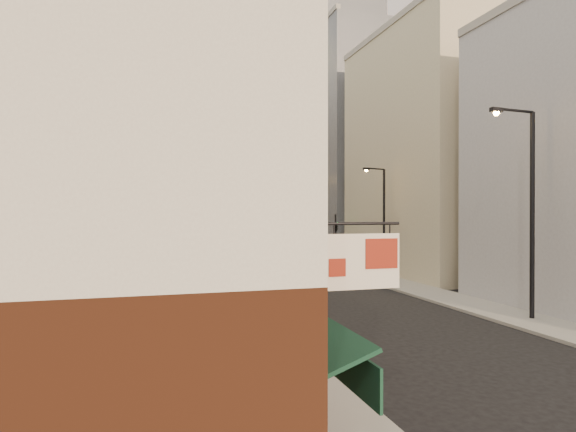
# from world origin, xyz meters

# --- Properties ---
(sidewalk_left) EXTENTS (3.00, 140.00, 0.15)m
(sidewalk_left) POSITION_xyz_m (-6.50, 55.00, 0.07)
(sidewalk_left) COLOR gray
(sidewalk_left) RESTS_ON ground
(sidewalk_right) EXTENTS (3.00, 140.00, 0.15)m
(sidewalk_right) POSITION_xyz_m (6.50, 55.00, 0.07)
(sidewalk_right) COLOR gray
(sidewalk_right) RESTS_ON ground
(near_building_left) EXTENTS (8.30, 23.04, 12.30)m
(near_building_left) POSITION_xyz_m (-10.99, 9.00, 6.02)
(near_building_left) COLOR #5D2C19
(near_building_left) RESTS_ON ground
(left_bldg_beige) EXTENTS (8.00, 12.00, 16.00)m
(left_bldg_beige) POSITION_xyz_m (-12.00, 26.00, 8.00)
(left_bldg_beige) COLOR #B8AD8D
(left_bldg_beige) RESTS_ON ground
(left_bldg_grey) EXTENTS (8.00, 16.00, 20.00)m
(left_bldg_grey) POSITION_xyz_m (-12.00, 42.00, 10.00)
(left_bldg_grey) COLOR #98979D
(left_bldg_grey) RESTS_ON ground
(left_bldg_tan) EXTENTS (8.00, 18.00, 17.00)m
(left_bldg_tan) POSITION_xyz_m (-12.00, 60.00, 8.50)
(left_bldg_tan) COLOR tan
(left_bldg_tan) RESTS_ON ground
(left_bldg_wingrid) EXTENTS (8.00, 20.00, 24.00)m
(left_bldg_wingrid) POSITION_xyz_m (-12.00, 80.00, 12.00)
(left_bldg_wingrid) COLOR gray
(left_bldg_wingrid) RESTS_ON ground
(right_bldg_beige) EXTENTS (8.00, 16.00, 20.00)m
(right_bldg_beige) POSITION_xyz_m (12.00, 30.00, 10.00)
(right_bldg_beige) COLOR #B8AD8D
(right_bldg_beige) RESTS_ON ground
(right_bldg_wingrid) EXTENTS (8.00, 20.00, 26.00)m
(right_bldg_wingrid) POSITION_xyz_m (12.00, 50.00, 13.00)
(right_bldg_wingrid) COLOR gray
(right_bldg_wingrid) RESTS_ON ground
(highrise) EXTENTS (21.00, 23.00, 51.20)m
(highrise) POSITION_xyz_m (18.00, 78.00, 25.66)
(highrise) COLOR gray
(highrise) RESTS_ON ground
(clock_tower) EXTENTS (14.00, 14.00, 44.90)m
(clock_tower) POSITION_xyz_m (-1.00, 92.00, 17.63)
(clock_tower) COLOR tan
(clock_tower) RESTS_ON ground
(white_tower) EXTENTS (8.00, 8.00, 41.50)m
(white_tower) POSITION_xyz_m (10.00, 78.00, 18.61)
(white_tower) COLOR silver
(white_tower) RESTS_ON ground
(streetlamp_near) EXTENTS (2.61, 0.43, 9.94)m
(streetlamp_near) POSITION_xyz_m (6.62, 12.82, 5.68)
(streetlamp_near) COLOR black
(streetlamp_near) RESTS_ON ground
(streetlamp_mid) EXTENTS (2.19, 0.86, 8.62)m
(streetlamp_mid) POSITION_xyz_m (7.10, 28.44, 4.92)
(streetlamp_mid) COLOR black
(streetlamp_mid) RESTS_ON ground
(streetlamp_far) EXTENTS (2.28, 1.10, 9.23)m
(streetlamp_far) POSITION_xyz_m (7.14, 46.70, 5.27)
(streetlamp_far) COLOR black
(streetlamp_far) RESTS_ON ground
(traffic_light_left) EXTENTS (0.56, 0.45, 5.00)m
(traffic_light_left) POSITION_xyz_m (-6.20, 35.20, 3.63)
(traffic_light_left) COLOR black
(traffic_light_left) RESTS_ON ground
(traffic_light_right) EXTENTS (0.88, 0.88, 5.00)m
(traffic_light_right) POSITION_xyz_m (6.30, 36.15, 3.95)
(traffic_light_right) COLOR black
(traffic_light_right) RESTS_ON ground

